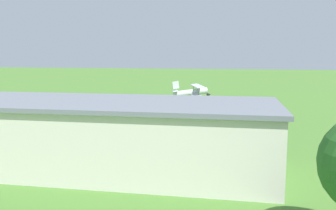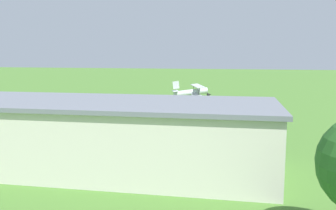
{
  "view_description": "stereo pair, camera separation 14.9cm",
  "coord_description": "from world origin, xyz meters",
  "px_view_note": "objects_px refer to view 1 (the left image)",
  "views": [
    {
      "loc": [
        -17.04,
        60.6,
        9.82
      ],
      "look_at": [
        -5.64,
        10.08,
        2.63
      ],
      "focal_mm": 38.37,
      "sensor_mm": 36.0,
      "label": 1
    },
    {
      "loc": [
        -17.18,
        60.57,
        9.82
      ],
      "look_at": [
        -5.64,
        10.08,
        2.63
      ],
      "focal_mm": 38.37,
      "sensor_mm": 36.0,
      "label": 2
    }
  ],
  "objects_px": {
    "hangar": "(90,134)",
    "person_crossing_taxiway": "(42,121)",
    "biplane": "(192,92)",
    "person_by_parked_cars": "(249,139)",
    "person_beside_truck": "(25,123)",
    "person_near_hangar_door": "(263,134)"
  },
  "relations": [
    {
      "from": "hangar",
      "to": "person_crossing_taxiway",
      "type": "height_order",
      "value": "hangar"
    },
    {
      "from": "hangar",
      "to": "person_crossing_taxiway",
      "type": "xyz_separation_m",
      "value": [
        14.46,
        -15.46,
        -2.2
      ]
    },
    {
      "from": "biplane",
      "to": "person_crossing_taxiway",
      "type": "height_order",
      "value": "biplane"
    },
    {
      "from": "person_crossing_taxiway",
      "to": "person_by_parked_cars",
      "type": "distance_m",
      "value": 28.47
    },
    {
      "from": "person_beside_truck",
      "to": "person_near_hangar_door",
      "type": "height_order",
      "value": "person_near_hangar_door"
    },
    {
      "from": "hangar",
      "to": "person_by_parked_cars",
      "type": "height_order",
      "value": "hangar"
    },
    {
      "from": "hangar",
      "to": "person_beside_truck",
      "type": "bearing_deg",
      "value": -40.84
    },
    {
      "from": "person_crossing_taxiway",
      "to": "hangar",
      "type": "bearing_deg",
      "value": 133.09
    },
    {
      "from": "person_crossing_taxiway",
      "to": "person_near_hangar_door",
      "type": "distance_m",
      "value": 29.68
    },
    {
      "from": "person_by_parked_cars",
      "to": "person_near_hangar_door",
      "type": "bearing_deg",
      "value": -120.38
    },
    {
      "from": "biplane",
      "to": "person_beside_truck",
      "type": "distance_m",
      "value": 28.5
    },
    {
      "from": "hangar",
      "to": "biplane",
      "type": "xyz_separation_m",
      "value": [
        -3.53,
        -34.44,
        0.35
      ]
    },
    {
      "from": "person_crossing_taxiway",
      "to": "person_by_parked_cars",
      "type": "bearing_deg",
      "value": 170.4
    },
    {
      "from": "person_near_hangar_door",
      "to": "person_beside_truck",
      "type": "bearing_deg",
      "value": -0.78
    },
    {
      "from": "biplane",
      "to": "person_by_parked_cars",
      "type": "bearing_deg",
      "value": 113.03
    },
    {
      "from": "person_beside_truck",
      "to": "person_crossing_taxiway",
      "type": "distance_m",
      "value": 2.24
    },
    {
      "from": "person_near_hangar_door",
      "to": "biplane",
      "type": "bearing_deg",
      "value": -61.19
    },
    {
      "from": "person_beside_truck",
      "to": "biplane",
      "type": "bearing_deg",
      "value": -133.18
    },
    {
      "from": "biplane",
      "to": "person_by_parked_cars",
      "type": "height_order",
      "value": "biplane"
    },
    {
      "from": "person_beside_truck",
      "to": "person_crossing_taxiway",
      "type": "relative_size",
      "value": 0.95
    },
    {
      "from": "person_near_hangar_door",
      "to": "hangar",
      "type": "bearing_deg",
      "value": 41.33
    },
    {
      "from": "hangar",
      "to": "person_by_parked_cars",
      "type": "xyz_separation_m",
      "value": [
        -13.62,
        -10.71,
        -2.17
      ]
    }
  ]
}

